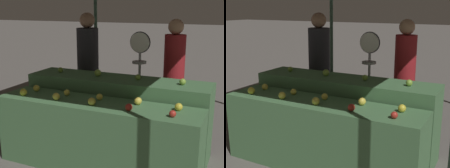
% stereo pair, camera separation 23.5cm
% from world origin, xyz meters
% --- Properties ---
extents(display_counter_front, '(2.38, 0.55, 0.82)m').
position_xyz_m(display_counter_front, '(0.00, 0.00, 0.41)').
color(display_counter_front, '#4C7A4C').
rests_on(display_counter_front, ground_plane).
extents(display_counter_back, '(2.38, 0.55, 0.97)m').
position_xyz_m(display_counter_back, '(0.00, 0.60, 0.49)').
color(display_counter_back, '#4C7A4C').
rests_on(display_counter_back, ground_plane).
extents(apple_front_0, '(0.09, 0.09, 0.09)m').
position_xyz_m(apple_front_0, '(-0.91, -0.11, 0.86)').
color(apple_front_0, gold).
rests_on(apple_front_0, display_counter_front).
extents(apple_front_1, '(0.08, 0.08, 0.08)m').
position_xyz_m(apple_front_1, '(-0.45, -0.10, 0.86)').
color(apple_front_1, yellow).
rests_on(apple_front_1, display_counter_front).
extents(apple_front_2, '(0.09, 0.09, 0.09)m').
position_xyz_m(apple_front_2, '(0.01, -0.11, 0.86)').
color(apple_front_2, gold).
rests_on(apple_front_2, display_counter_front).
extents(apple_front_3, '(0.08, 0.08, 0.08)m').
position_xyz_m(apple_front_3, '(0.44, -0.11, 0.86)').
color(apple_front_3, '#AD281E').
rests_on(apple_front_3, display_counter_front).
extents(apple_front_4, '(0.07, 0.07, 0.07)m').
position_xyz_m(apple_front_4, '(0.90, -0.12, 0.85)').
color(apple_front_4, '#B72D23').
rests_on(apple_front_4, display_counter_front).
extents(apple_front_5, '(0.08, 0.08, 0.08)m').
position_xyz_m(apple_front_5, '(-0.89, 0.11, 0.86)').
color(apple_front_5, yellow).
rests_on(apple_front_5, display_counter_front).
extents(apple_front_6, '(0.07, 0.07, 0.07)m').
position_xyz_m(apple_front_6, '(-0.44, 0.10, 0.86)').
color(apple_front_6, yellow).
rests_on(apple_front_6, display_counter_front).
extents(apple_front_7, '(0.08, 0.08, 0.08)m').
position_xyz_m(apple_front_7, '(-0.00, 0.10, 0.86)').
color(apple_front_7, yellow).
rests_on(apple_front_7, display_counter_front).
extents(apple_front_8, '(0.08, 0.08, 0.08)m').
position_xyz_m(apple_front_8, '(0.46, 0.11, 0.86)').
color(apple_front_8, yellow).
rests_on(apple_front_8, display_counter_front).
extents(apple_front_9, '(0.08, 0.08, 0.08)m').
position_xyz_m(apple_front_9, '(0.91, 0.10, 0.86)').
color(apple_front_9, gold).
rests_on(apple_front_9, display_counter_front).
extents(apple_back_0, '(0.07, 0.07, 0.07)m').
position_xyz_m(apple_back_0, '(-0.85, 0.61, 1.01)').
color(apple_back_0, '#7AA338').
rests_on(apple_back_0, display_counter_back).
extents(apple_back_1, '(0.09, 0.09, 0.09)m').
position_xyz_m(apple_back_1, '(-0.27, 0.60, 1.02)').
color(apple_back_1, '#84AD3D').
rests_on(apple_back_1, display_counter_back).
extents(apple_back_2, '(0.07, 0.07, 0.07)m').
position_xyz_m(apple_back_2, '(0.28, 0.61, 1.01)').
color(apple_back_2, '#7AA338').
rests_on(apple_back_2, display_counter_back).
extents(apple_back_3, '(0.08, 0.08, 0.08)m').
position_xyz_m(apple_back_3, '(0.84, 0.59, 1.01)').
color(apple_back_3, '#84AD3D').
rests_on(apple_back_3, display_counter_back).
extents(produce_scale, '(0.30, 0.20, 1.52)m').
position_xyz_m(produce_scale, '(0.11, 1.15, 1.12)').
color(produce_scale, '#99999E').
rests_on(produce_scale, ground_plane).
extents(person_vendor_at_scale, '(0.40, 0.40, 1.69)m').
position_xyz_m(person_vendor_at_scale, '(0.53, 1.50, 0.99)').
color(person_vendor_at_scale, '#2D2D38').
rests_on(person_vendor_at_scale, ground_plane).
extents(person_customer_left, '(0.44, 0.44, 1.77)m').
position_xyz_m(person_customer_left, '(-0.79, 1.29, 1.03)').
color(person_customer_left, '#2D2D38').
rests_on(person_customer_left, ground_plane).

